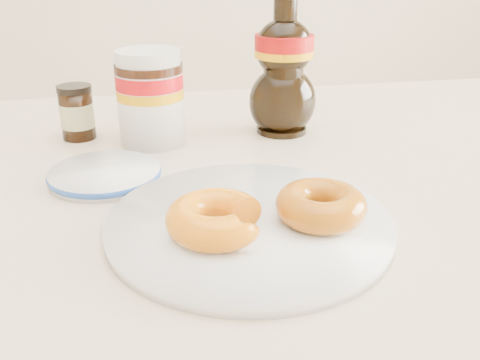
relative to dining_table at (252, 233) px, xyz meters
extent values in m
cube|color=beige|center=(0.00, 0.00, 0.06)|extent=(1.40, 0.90, 0.04)
cylinder|color=#C6B28C|center=(0.62, 0.37, -0.31)|extent=(0.06, 0.06, 0.71)
cylinder|color=white|center=(-0.03, -0.14, 0.09)|extent=(0.30, 0.30, 0.01)
torus|color=white|center=(-0.03, -0.14, 0.09)|extent=(0.29, 0.29, 0.01)
torus|color=orange|center=(-0.07, -0.17, 0.11)|extent=(0.12, 0.12, 0.03)
torus|color=#9C510A|center=(0.04, -0.16, 0.11)|extent=(0.12, 0.12, 0.03)
cylinder|color=white|center=(-0.12, 0.15, 0.14)|extent=(0.10, 0.10, 0.11)
cylinder|color=#98050B|center=(-0.12, 0.15, 0.18)|extent=(0.10, 0.10, 0.02)
cylinder|color=#D89905|center=(-0.12, 0.15, 0.16)|extent=(0.10, 0.10, 0.01)
cylinder|color=black|center=(-0.12, 0.15, 0.20)|extent=(0.10, 0.10, 0.01)
cylinder|color=white|center=(-0.12, 0.15, 0.21)|extent=(0.09, 0.09, 0.02)
cylinder|color=black|center=(-0.23, 0.20, 0.12)|extent=(0.05, 0.05, 0.07)
cylinder|color=beige|center=(-0.23, 0.20, 0.12)|extent=(0.05, 0.05, 0.04)
cylinder|color=black|center=(-0.23, 0.20, 0.16)|extent=(0.05, 0.05, 0.01)
cylinder|color=white|center=(-0.18, 0.02, 0.09)|extent=(0.14, 0.14, 0.01)
torus|color=#1C429B|center=(-0.18, 0.02, 0.09)|extent=(0.14, 0.14, 0.01)
camera|label=1|loc=(-0.13, -0.62, 0.35)|focal=40.00mm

